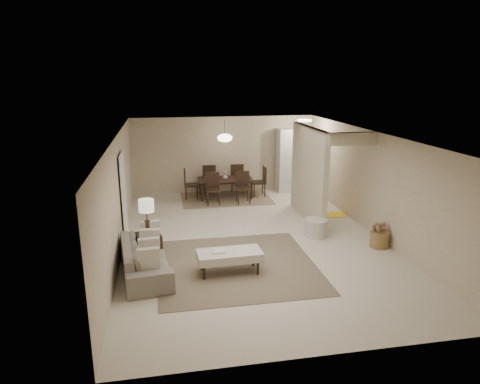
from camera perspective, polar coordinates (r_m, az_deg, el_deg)
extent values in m
plane|color=beige|center=(10.30, 1.61, -6.30)|extent=(9.00, 9.00, 0.00)
plane|color=white|center=(9.67, 1.72, 7.62)|extent=(9.00, 9.00, 0.00)
plane|color=#BBAB8D|center=(14.24, -2.14, 5.00)|extent=(6.00, 0.00, 6.00)
plane|color=#BBAB8D|center=(9.75, -15.85, -0.40)|extent=(0.00, 9.00, 9.00)
plane|color=#BBAB8D|center=(10.92, 17.25, 1.15)|extent=(0.00, 9.00, 9.00)
cube|color=#BBAB8D|center=(11.56, 9.12, 2.41)|extent=(0.15, 2.50, 2.50)
cube|color=black|center=(10.38, -15.31, -0.73)|extent=(0.04, 0.90, 2.04)
cube|color=silver|center=(14.46, 7.34, 4.24)|extent=(1.20, 0.55, 2.10)
cylinder|color=white|center=(13.35, 8.59, 9.40)|extent=(0.44, 0.44, 0.05)
cube|color=brown|center=(8.94, -0.42, -9.73)|extent=(3.20, 3.20, 0.01)
imported|color=gray|center=(8.71, -12.53, -8.58)|extent=(2.25, 1.10, 0.63)
cube|color=beige|center=(8.49, -1.41, -8.46)|extent=(1.29, 0.63, 0.17)
cylinder|color=black|center=(8.34, -4.81, -10.69)|extent=(0.05, 0.05, 0.28)
cylinder|color=black|center=(8.49, 2.39, -10.15)|extent=(0.05, 0.05, 0.28)
cylinder|color=black|center=(8.72, -5.10, -9.49)|extent=(0.05, 0.05, 0.28)
cylinder|color=black|center=(8.86, 1.78, -9.01)|extent=(0.05, 0.05, 0.28)
cube|color=black|center=(9.40, -12.09, -7.05)|extent=(0.60, 0.60, 0.54)
cylinder|color=#47321E|center=(9.25, -12.23, -4.63)|extent=(0.12, 0.12, 0.30)
cylinder|color=#47321E|center=(9.16, -12.33, -2.98)|extent=(0.03, 0.03, 0.26)
cylinder|color=beige|center=(9.10, -12.40, -1.78)|extent=(0.32, 0.32, 0.26)
cylinder|color=beige|center=(10.56, 10.09, -4.75)|extent=(0.55, 0.55, 0.43)
cylinder|color=olive|center=(10.29, 18.07, -6.04)|extent=(0.50, 0.50, 0.36)
cube|color=#806B4F|center=(13.74, -1.96, -0.71)|extent=(2.80, 2.10, 0.01)
imported|color=black|center=(13.66, -1.97, 0.49)|extent=(1.75, 1.01, 0.61)
imported|color=white|center=(13.56, -1.99, 2.05)|extent=(0.18, 0.18, 0.16)
cube|color=yellow|center=(12.30, 11.96, -2.97)|extent=(0.89, 0.58, 0.01)
cylinder|color=#47321E|center=(13.29, -2.05, 8.63)|extent=(0.02, 0.02, 0.50)
ellipsoid|color=#FFEAC6|center=(13.34, -2.04, 7.22)|extent=(0.46, 0.46, 0.25)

